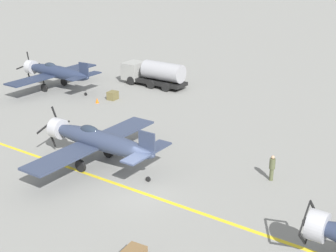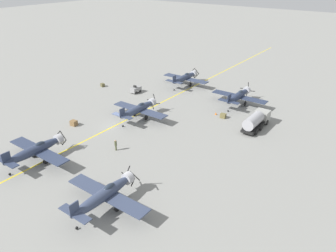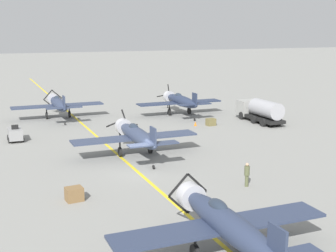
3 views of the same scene
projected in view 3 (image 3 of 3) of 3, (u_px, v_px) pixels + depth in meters
ground_plane at (138, 172)px, 39.14m from camera, size 400.00×400.00×0.00m
taxiway_stripe at (138, 172)px, 39.14m from camera, size 0.30×160.00×0.01m
airplane_far_center at (58, 104)px, 61.80m from camera, size 12.00×9.98×3.65m
airplane_mid_center at (136, 135)px, 43.68m from camera, size 12.00×9.98×3.74m
airplane_near_center at (225, 222)px, 24.05m from camera, size 12.00×9.98×3.65m
airplane_far_right at (180, 101)px, 64.37m from camera, size 12.00×9.98×3.79m
fuel_tanker at (260, 110)px, 59.68m from camera, size 2.67×8.00×2.98m
tow_tractor at (15, 134)px, 49.74m from camera, size 1.57×2.60×1.79m
ground_crew_walking at (247, 174)px, 35.39m from camera, size 0.40×0.40×1.86m
supply_crate_by_tanker at (74, 194)px, 32.56m from camera, size 1.25×1.08×0.97m
supply_crate_outboard at (211, 122)px, 57.76m from camera, size 1.12×0.96×0.88m
traffic_cone at (195, 124)px, 57.59m from camera, size 0.36×0.36×0.55m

